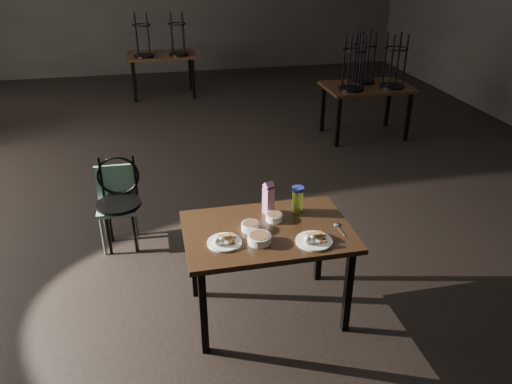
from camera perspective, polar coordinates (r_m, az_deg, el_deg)
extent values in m
plane|color=black|center=(5.65, -6.22, -0.62)|extent=(12.00, 12.00, 0.00)
cube|color=black|center=(3.59, 1.35, -4.55)|extent=(1.20, 0.80, 0.04)
cube|color=black|center=(3.49, -6.03, -13.43)|extent=(0.05, 0.05, 0.71)
cube|color=black|center=(3.70, 10.46, -11.08)|extent=(0.05, 0.05, 0.71)
cube|color=black|center=(4.00, -7.12, -7.56)|extent=(0.05, 0.05, 0.71)
cube|color=black|center=(4.18, 7.25, -5.85)|extent=(0.05, 0.05, 0.71)
cylinder|color=white|center=(3.43, -3.63, -5.76)|extent=(0.24, 0.24, 0.01)
cube|color=olive|center=(3.44, -3.67, -4.72)|extent=(0.09, 0.08, 0.04)
cube|color=olive|center=(3.44, -3.20, -4.67)|extent=(0.10, 0.10, 0.03)
ellipsoid|color=white|center=(3.38, -4.52, -5.66)|extent=(0.05, 0.05, 0.06)
ellipsoid|color=white|center=(3.38, -3.96, -5.60)|extent=(0.05, 0.05, 0.06)
cylinder|color=white|center=(3.46, 6.64, -5.58)|extent=(0.25, 0.25, 0.02)
cube|color=olive|center=(3.47, 6.56, -4.48)|extent=(0.09, 0.09, 0.04)
cube|color=olive|center=(3.48, 7.03, -4.42)|extent=(0.11, 0.11, 0.03)
ellipsoid|color=white|center=(3.40, 5.88, -5.48)|extent=(0.05, 0.05, 0.06)
ellipsoid|color=white|center=(3.41, 6.45, -5.41)|extent=(0.05, 0.05, 0.06)
cylinder|color=white|center=(3.57, -0.63, -3.96)|extent=(0.13, 0.13, 0.05)
cylinder|color=brown|center=(3.56, -0.63, -3.70)|extent=(0.11, 0.11, 0.01)
cylinder|color=white|center=(3.68, 2.09, -2.90)|extent=(0.12, 0.12, 0.05)
cylinder|color=brown|center=(3.68, 2.09, -2.67)|extent=(0.11, 0.11, 0.01)
cylinder|color=white|center=(3.42, 0.37, -5.37)|extent=(0.16, 0.16, 0.06)
cylinder|color=brown|center=(3.41, 0.38, -5.09)|extent=(0.14, 0.14, 0.01)
cube|color=#82176B|center=(3.73, 1.42, -1.01)|extent=(0.09, 0.09, 0.21)
cube|color=#82176B|center=(3.68, 1.44, 0.73)|extent=(0.09, 0.09, 0.07)
cylinder|color=#9CC439|center=(3.78, 4.76, -1.04)|extent=(0.11, 0.11, 0.18)
cylinder|color=navy|center=(3.73, 4.82, 0.35)|extent=(0.12, 0.12, 0.03)
ellipsoid|color=silver|center=(3.68, 9.14, -3.64)|extent=(0.04, 0.06, 0.01)
cube|color=silver|center=(3.60, 9.71, -4.51)|extent=(0.01, 0.14, 0.00)
cylinder|color=black|center=(4.70, -15.42, -1.32)|extent=(0.40, 0.40, 0.03)
torus|color=black|center=(4.77, -15.51, 1.79)|extent=(0.39, 0.05, 0.39)
cylinder|color=black|center=(4.90, -13.73, -2.90)|extent=(0.03, 0.03, 0.45)
cylinder|color=black|center=(4.92, -16.38, -3.15)|extent=(0.03, 0.03, 0.45)
cylinder|color=black|center=(4.72, -16.50, -4.52)|extent=(0.03, 0.03, 0.45)
cylinder|color=black|center=(4.71, -13.74, -4.27)|extent=(0.03, 0.03, 0.45)
cube|color=#67A088|center=(4.76, -15.58, -1.66)|extent=(0.35, 0.35, 0.04)
cube|color=#67A088|center=(4.82, -15.78, 1.14)|extent=(0.35, 0.03, 0.33)
cylinder|color=slate|center=(4.74, -17.11, -4.81)|extent=(0.02, 0.02, 0.41)
cylinder|color=slate|center=(4.72, -13.56, -4.50)|extent=(0.02, 0.02, 0.41)
cylinder|color=slate|center=(5.00, -16.92, -3.06)|extent=(0.02, 0.02, 0.41)
cylinder|color=slate|center=(4.97, -13.56, -2.75)|extent=(0.02, 0.02, 0.41)
cube|color=black|center=(7.36, 12.57, 11.63)|extent=(1.20, 0.80, 0.04)
cube|color=black|center=(6.99, 9.38, 7.88)|extent=(0.05, 0.05, 0.71)
cube|color=black|center=(7.42, 16.98, 8.19)|extent=(0.05, 0.05, 0.71)
cube|color=black|center=(7.56, 7.66, 9.47)|extent=(0.05, 0.05, 0.71)
cube|color=black|center=(7.96, 14.85, 9.71)|extent=(0.05, 0.05, 0.71)
cylinder|color=black|center=(7.10, 10.83, 11.53)|extent=(0.34, 0.34, 0.03)
torus|color=black|center=(6.99, 11.20, 15.48)|extent=(0.32, 0.32, 0.02)
cylinder|color=black|center=(7.14, 11.55, 14.58)|extent=(0.03, 0.03, 0.70)
cylinder|color=black|center=(7.07, 10.02, 14.58)|extent=(0.03, 0.03, 0.70)
cylinder|color=black|center=(6.89, 10.63, 14.21)|extent=(0.03, 0.03, 0.70)
cylinder|color=black|center=(6.96, 12.19, 14.21)|extent=(0.03, 0.03, 0.70)
cylinder|color=black|center=(7.35, 15.25, 11.59)|extent=(0.34, 0.34, 0.03)
torus|color=black|center=(7.24, 15.75, 15.40)|extent=(0.32, 0.32, 0.02)
cylinder|color=black|center=(7.40, 15.97, 14.53)|extent=(0.03, 0.03, 0.70)
cylinder|color=black|center=(7.31, 14.55, 14.55)|extent=(0.03, 0.03, 0.70)
cylinder|color=black|center=(7.14, 15.24, 14.18)|extent=(0.03, 0.03, 0.70)
cylinder|color=black|center=(7.23, 16.69, 14.16)|extent=(0.03, 0.03, 0.70)
cylinder|color=black|center=(7.51, 12.05, 12.27)|extent=(0.34, 0.34, 0.03)
torus|color=black|center=(7.40, 12.43, 16.00)|extent=(0.32, 0.32, 0.02)
cylinder|color=black|center=(7.56, 12.73, 15.14)|extent=(0.03, 0.03, 0.70)
cylinder|color=black|center=(7.48, 11.30, 15.15)|extent=(0.03, 0.03, 0.70)
cylinder|color=black|center=(7.30, 11.90, 14.81)|extent=(0.03, 0.03, 0.70)
cylinder|color=black|center=(7.38, 13.36, 14.80)|extent=(0.03, 0.03, 0.70)
cube|color=black|center=(9.42, -10.75, 15.12)|extent=(1.20, 0.80, 0.04)
cube|color=black|center=(9.19, -13.76, 12.12)|extent=(0.05, 0.05, 0.71)
cube|color=black|center=(9.22, -7.16, 12.72)|extent=(0.05, 0.05, 0.71)
cube|color=black|center=(9.81, -13.75, 13.05)|extent=(0.05, 0.05, 0.71)
cube|color=black|center=(9.84, -7.54, 13.61)|extent=(0.05, 0.05, 0.71)
cylinder|color=black|center=(9.26, -12.64, 14.97)|extent=(0.34, 0.34, 0.03)
torus|color=black|center=(9.18, -12.97, 18.01)|extent=(0.32, 0.32, 0.02)
cylinder|color=black|center=(9.29, -12.25, 17.34)|extent=(0.03, 0.03, 0.70)
cylinder|color=black|center=(9.30, -13.52, 17.22)|extent=(0.03, 0.03, 0.70)
cylinder|color=black|center=(9.10, -13.52, 17.02)|extent=(0.03, 0.03, 0.70)
cylinder|color=black|center=(9.10, -12.22, 17.14)|extent=(0.03, 0.03, 0.70)
cylinder|color=black|center=(9.28, -8.81, 15.31)|extent=(0.34, 0.34, 0.03)
torus|color=black|center=(9.19, -9.04, 18.35)|extent=(0.32, 0.32, 0.02)
cylinder|color=black|center=(9.32, -8.39, 17.67)|extent=(0.03, 0.03, 0.70)
cylinder|color=black|center=(9.31, -9.66, 17.57)|extent=(0.03, 0.03, 0.70)
cylinder|color=black|center=(9.11, -9.58, 17.38)|extent=(0.03, 0.03, 0.70)
cylinder|color=black|center=(9.12, -8.29, 17.48)|extent=(0.03, 0.03, 0.70)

